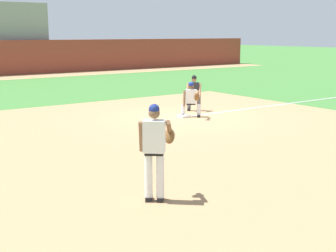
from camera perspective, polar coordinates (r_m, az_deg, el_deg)
ground_plane at (r=17.65m, az=1.93°, el=1.07°), size 160.00×160.00×0.00m
infield_dirt_patch at (r=13.24m, az=0.74°, el=-2.35°), size 18.00×18.00×0.01m
warning_track_strip at (r=35.54m, az=-18.15°, el=5.67°), size 48.00×3.20×0.01m
foul_line_stripe at (r=22.86m, az=16.85°, el=2.95°), size 14.79×0.10×0.00m
first_base_bag at (r=17.65m, az=1.93°, el=1.21°), size 0.38×0.38×0.09m
baseball at (r=15.05m, az=0.57°, el=-0.57°), size 0.07×0.07×0.07m
pitcher at (r=8.67m, az=-1.56°, el=-2.51°), size 0.85×0.54×1.86m
first_baseman at (r=17.57m, az=2.88°, el=3.43°), size 0.71×1.09×1.34m
umpire at (r=19.03m, az=3.19°, el=4.21°), size 0.68×0.67×1.46m
outfield_wall at (r=37.36m, az=-19.21°, el=7.85°), size 48.00×0.50×2.60m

